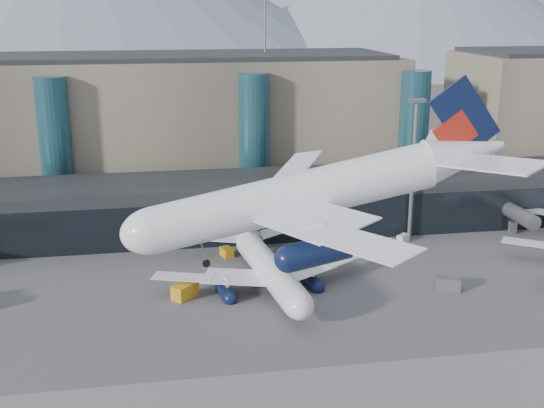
{
  "coord_description": "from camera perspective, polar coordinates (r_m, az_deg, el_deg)",
  "views": [
    {
      "loc": [
        -15.2,
        -64.92,
        41.26
      ],
      "look_at": [
        1.55,
        32.0,
        12.5
      ],
      "focal_mm": 45.0,
      "sensor_mm": 36.0,
      "label": 1
    }
  ],
  "objects": [
    {
      "name": "veh_b",
      "position": [
        116.81,
        -3.81,
        -4.03
      ],
      "size": [
        2.3,
        2.97,
        1.51
      ],
      "primitive_type": "cube",
      "rotation": [
        0.0,
        0.0,
        1.87
      ],
      "color": "orange",
      "rests_on": "ground"
    },
    {
      "name": "teal_towers",
      "position": [
        141.58,
        -9.57,
        4.97
      ],
      "size": [
        116.4,
        19.4,
        46.0
      ],
      "color": "#225361",
      "rests_on": "ground"
    },
    {
      "name": "veh_c",
      "position": [
        106.44,
        14.54,
        -6.48
      ],
      "size": [
        4.03,
        3.13,
        1.99
      ],
      "primitive_type": "cube",
      "rotation": [
        0.0,
        0.0,
        -0.4
      ],
      "color": "#4D4D52",
      "rests_on": "ground"
    },
    {
      "name": "hero_jet",
      "position": [
        61.27,
        4.95,
        2.14
      ],
      "size": [
        36.13,
        37.27,
        12.0
      ],
      "rotation": [
        0.0,
        -0.2,
        -0.03
      ],
      "color": "white",
      "rests_on": "ground"
    },
    {
      "name": "lightmast_mid",
      "position": [
        124.56,
        11.75,
        3.51
      ],
      "size": [
        3.0,
        1.2,
        25.6
      ],
      "color": "slate",
      "rests_on": "ground"
    },
    {
      "name": "ground",
      "position": [
        78.41,
        2.97,
        -15.48
      ],
      "size": [
        900.0,
        900.0,
        0.0
      ],
      "primitive_type": "plane",
      "color": "#515154",
      "rests_on": "ground"
    },
    {
      "name": "veh_h",
      "position": [
        101.24,
        -7.3,
        -7.22
      ],
      "size": [
        4.25,
        4.22,
        2.17
      ],
      "primitive_type": "cube",
      "rotation": [
        0.0,
        0.0,
        0.78
      ],
      "color": "orange",
      "rests_on": "ground"
    },
    {
      "name": "veh_d",
      "position": [
        125.8,
        10.91,
        -2.83
      ],
      "size": [
        2.69,
        2.5,
        1.37
      ],
      "primitive_type": "cube",
      "rotation": [
        0.0,
        0.0,
        0.67
      ],
      "color": "silver",
      "rests_on": "ground"
    },
    {
      "name": "veh_g",
      "position": [
        109.02,
        3.26,
        -5.57
      ],
      "size": [
        1.84,
        2.65,
        1.42
      ],
      "primitive_type": "cube",
      "rotation": [
        0.0,
        0.0,
        -1.38
      ],
      "color": "silver",
      "rests_on": "ground"
    },
    {
      "name": "terminal_main",
      "position": [
        157.36,
        -13.33,
        6.42
      ],
      "size": [
        130.0,
        30.0,
        31.0
      ],
      "color": "gray",
      "rests_on": "ground"
    },
    {
      "name": "concourse",
      "position": [
        128.8,
        -2.64,
        -0.08
      ],
      "size": [
        170.0,
        27.0,
        10.0
      ],
      "color": "black",
      "rests_on": "ground"
    },
    {
      "name": "jet_parked_mid",
      "position": [
        104.76,
        -0.72,
        -4.29
      ],
      "size": [
        35.99,
        35.95,
        11.68
      ],
      "rotation": [
        0.0,
        0.0,
        1.7
      ],
      "color": "white",
      "rests_on": "ground"
    }
  ]
}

